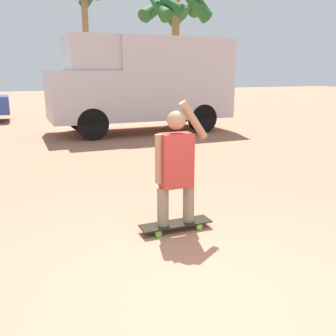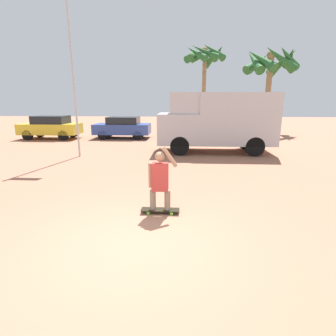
# 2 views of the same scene
# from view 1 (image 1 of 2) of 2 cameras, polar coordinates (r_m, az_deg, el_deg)

# --- Properties ---
(ground_plane) EXTENTS (80.00, 80.00, 0.00)m
(ground_plane) POSITION_cam_1_polar(r_m,az_deg,el_deg) (3.40, 5.55, -19.61)
(ground_plane) COLOR #A36B51
(skateboard) EXTENTS (0.90, 0.25, 0.09)m
(skateboard) POSITION_cam_1_polar(r_m,az_deg,el_deg) (4.67, 1.19, -8.56)
(skateboard) COLOR black
(skateboard) RESTS_ON ground_plane
(person_skateboarder) EXTENTS (0.67, 0.22, 1.50)m
(person_skateboarder) POSITION_cam_1_polar(r_m,az_deg,el_deg) (4.42, 1.23, 0.75)
(person_skateboarder) COLOR gray
(person_skateboarder) RESTS_ON skateboard
(camper_van) EXTENTS (5.73, 2.25, 2.95)m
(camper_van) POSITION_cam_1_polar(r_m,az_deg,el_deg) (12.38, -3.81, 13.08)
(camper_van) COLOR black
(camper_van) RESTS_ON ground_plane
(palm_tree_near_van) EXTENTS (4.47, 4.49, 6.70)m
(palm_tree_near_van) POSITION_cam_1_polar(r_m,az_deg,el_deg) (22.96, 1.33, 23.28)
(palm_tree_near_van) COLOR #8E704C
(palm_tree_near_van) RESTS_ON ground_plane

